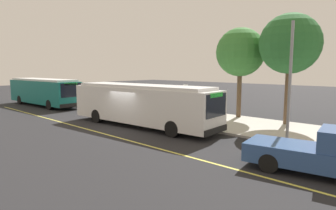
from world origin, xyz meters
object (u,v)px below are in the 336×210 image
at_px(pickup_truck, 326,154).
at_px(pedestrian_commuter, 187,108).
at_px(transit_bus_main, 142,104).
at_px(transit_bus_second, 44,91).
at_px(route_sign_post, 186,98).
at_px(waiting_bench, 172,109).

relative_size(pickup_truck, pedestrian_commuter, 3.34).
xyz_separation_m(transit_bus_main, transit_bus_second, (-16.29, 0.14, -0.00)).
relative_size(transit_bus_second, route_sign_post, 4.06).
xyz_separation_m(transit_bus_main, pickup_truck, (12.19, -1.45, -0.76)).
distance_m(transit_bus_main, transit_bus_second, 16.29).
xyz_separation_m(transit_bus_main, waiting_bench, (-1.35, 4.58, -0.99)).
xyz_separation_m(pickup_truck, route_sign_post, (-10.48, 4.21, 1.10)).
height_order(transit_bus_main, route_sign_post, same).
height_order(waiting_bench, route_sign_post, route_sign_post).
distance_m(transit_bus_main, route_sign_post, 3.27).
height_order(pickup_truck, waiting_bench, pickup_truck).
bearing_deg(pickup_truck, waiting_bench, 156.02).
height_order(route_sign_post, pedestrian_commuter, route_sign_post).
bearing_deg(transit_bus_second, pedestrian_commuter, 9.59).
distance_m(transit_bus_main, pedestrian_commuter, 3.53).
bearing_deg(route_sign_post, transit_bus_main, -121.85).
bearing_deg(waiting_bench, pickup_truck, -23.98).
bearing_deg(waiting_bench, transit_bus_second, -163.47).
distance_m(transit_bus_second, pickup_truck, 28.54).
relative_size(pickup_truck, route_sign_post, 2.02).
distance_m(waiting_bench, route_sign_post, 3.80).
xyz_separation_m(waiting_bench, pedestrian_commuter, (2.86, -1.43, 0.48)).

